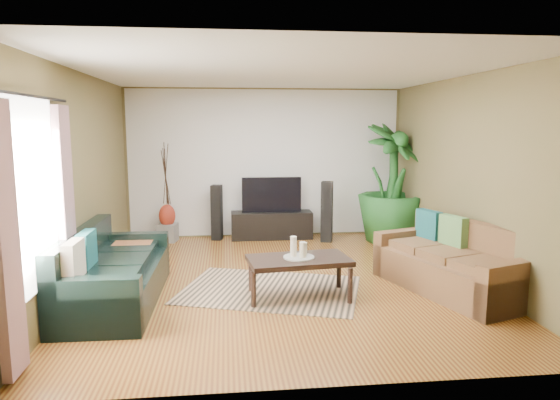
{
  "coord_description": "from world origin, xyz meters",
  "views": [
    {
      "loc": [
        -0.71,
        -6.35,
        2.05
      ],
      "look_at": [
        0.0,
        0.2,
        1.05
      ],
      "focal_mm": 32.0,
      "sensor_mm": 36.0,
      "label": 1
    }
  ],
  "objects": [
    {
      "name": "floor",
      "position": [
        0.0,
        0.0,
        0.0
      ],
      "size": [
        5.5,
        5.5,
        0.0
      ],
      "primitive_type": "plane",
      "color": "olive",
      "rests_on": "ground"
    },
    {
      "name": "ceiling",
      "position": [
        0.0,
        0.0,
        2.7
      ],
      "size": [
        5.5,
        5.5,
        0.0
      ],
      "primitive_type": "plane",
      "rotation": [
        3.14,
        0.0,
        0.0
      ],
      "color": "white",
      "rests_on": "ground"
    },
    {
      "name": "wall_back",
      "position": [
        0.0,
        2.75,
        1.35
      ],
      "size": [
        5.0,
        0.0,
        5.0
      ],
      "primitive_type": "plane",
      "rotation": [
        1.57,
        0.0,
        0.0
      ],
      "color": "brown",
      "rests_on": "ground"
    },
    {
      "name": "wall_front",
      "position": [
        0.0,
        -2.75,
        1.35
      ],
      "size": [
        5.0,
        0.0,
        5.0
      ],
      "primitive_type": "plane",
      "rotation": [
        -1.57,
        0.0,
        0.0
      ],
      "color": "brown",
      "rests_on": "ground"
    },
    {
      "name": "wall_left",
      "position": [
        -2.5,
        0.0,
        1.35
      ],
      "size": [
        0.0,
        5.5,
        5.5
      ],
      "primitive_type": "plane",
      "rotation": [
        1.57,
        0.0,
        1.57
      ],
      "color": "brown",
      "rests_on": "ground"
    },
    {
      "name": "wall_right",
      "position": [
        2.5,
        0.0,
        1.35
      ],
      "size": [
        0.0,
        5.5,
        5.5
      ],
      "primitive_type": "plane",
      "rotation": [
        1.57,
        0.0,
        -1.57
      ],
      "color": "brown",
      "rests_on": "ground"
    },
    {
      "name": "backwall_panel",
      "position": [
        0.0,
        2.74,
        1.35
      ],
      "size": [
        4.9,
        0.0,
        4.9
      ],
      "primitive_type": "plane",
      "rotation": [
        1.57,
        0.0,
        0.0
      ],
      "color": "white",
      "rests_on": "ground"
    },
    {
      "name": "window_pane",
      "position": [
        -2.48,
        -1.6,
        1.4
      ],
      "size": [
        0.0,
        1.8,
        1.8
      ],
      "primitive_type": "plane",
      "rotation": [
        1.57,
        0.0,
        1.57
      ],
      "color": "white",
      "rests_on": "ground"
    },
    {
      "name": "curtain_near",
      "position": [
        -2.43,
        -2.35,
        1.15
      ],
      "size": [
        0.08,
        0.35,
        2.2
      ],
      "primitive_type": "cube",
      "color": "gray",
      "rests_on": "ground"
    },
    {
      "name": "curtain_far",
      "position": [
        -2.43,
        -0.85,
        1.15
      ],
      "size": [
        0.08,
        0.35,
        2.2
      ],
      "primitive_type": "cube",
      "color": "gray",
      "rests_on": "ground"
    },
    {
      "name": "curtain_rod",
      "position": [
        -2.43,
        -1.6,
        2.3
      ],
      "size": [
        0.03,
        1.9,
        0.03
      ],
      "primitive_type": "cylinder",
      "rotation": [
        1.57,
        0.0,
        0.0
      ],
      "color": "black",
      "rests_on": "ground"
    },
    {
      "name": "sofa_left",
      "position": [
        -2.0,
        -0.59,
        0.42
      ],
      "size": [
        0.97,
        2.2,
        0.85
      ],
      "primitive_type": "cube",
      "rotation": [
        0.0,
        0.0,
        1.56
      ],
      "color": "black",
      "rests_on": "floor"
    },
    {
      "name": "sofa_right",
      "position": [
        2.02,
        -0.65,
        0.42
      ],
      "size": [
        1.48,
        2.16,
        0.85
      ],
      "primitive_type": "cube",
      "rotation": [
        0.0,
        0.0,
        -1.24
      ],
      "color": "brown",
      "rests_on": "floor"
    },
    {
      "name": "area_rug",
      "position": [
        -0.19,
        -0.38,
        0.01
      ],
      "size": [
        2.51,
        2.11,
        0.01
      ],
      "primitive_type": "cube",
      "rotation": [
        0.0,
        0.0,
        -0.31
      ],
      "color": "tan",
      "rests_on": "floor"
    },
    {
      "name": "coffee_table",
      "position": [
        0.13,
        -0.68,
        0.24
      ],
      "size": [
        1.26,
        0.79,
        0.49
      ],
      "primitive_type": "cube",
      "rotation": [
        0.0,
        0.0,
        0.13
      ],
      "color": "black",
      "rests_on": "floor"
    },
    {
      "name": "candle_tray",
      "position": [
        0.13,
        -0.68,
        0.49
      ],
      "size": [
        0.37,
        0.37,
        0.02
      ],
      "primitive_type": "cylinder",
      "color": "#9A9B96",
      "rests_on": "coffee_table"
    },
    {
      "name": "candle_tall",
      "position": [
        0.07,
        -0.65,
        0.62
      ],
      "size": [
        0.08,
        0.08,
        0.24
      ],
      "primitive_type": "cylinder",
      "color": "#EEE0C9",
      "rests_on": "candle_tray"
    },
    {
      "name": "candle_mid",
      "position": [
        0.17,
        -0.72,
        0.59
      ],
      "size": [
        0.08,
        0.08,
        0.18
      ],
      "primitive_type": "cylinder",
      "color": "beige",
      "rests_on": "candle_tray"
    },
    {
      "name": "candle_short",
      "position": [
        0.2,
        -0.62,
        0.58
      ],
      "size": [
        0.08,
        0.08,
        0.15
      ],
      "primitive_type": "cylinder",
      "color": "beige",
      "rests_on": "candle_tray"
    },
    {
      "name": "tv_stand",
      "position": [
        0.1,
        2.5,
        0.24
      ],
      "size": [
        1.46,
        0.45,
        0.49
      ],
      "primitive_type": "cube",
      "rotation": [
        0.0,
        0.0,
        -0.01
      ],
      "color": "black",
      "rests_on": "floor"
    },
    {
      "name": "television",
      "position": [
        0.1,
        2.5,
        0.8
      ],
      "size": [
        1.07,
        0.06,
        0.63
      ],
      "primitive_type": "cube",
      "color": "black",
      "rests_on": "tv_stand"
    },
    {
      "name": "speaker_left",
      "position": [
        -0.89,
        2.49,
        0.49
      ],
      "size": [
        0.22,
        0.23,
        0.99
      ],
      "primitive_type": "cube",
      "rotation": [
        0.0,
        0.0,
        -0.23
      ],
      "color": "black",
      "rests_on": "floor"
    },
    {
      "name": "speaker_right",
      "position": [
        1.04,
        2.14,
        0.53
      ],
      "size": [
        0.25,
        0.26,
        1.07
      ],
      "primitive_type": "cube",
      "rotation": [
        0.0,
        0.0,
        -0.32
      ],
      "color": "black",
      "rests_on": "floor"
    },
    {
      "name": "potted_plant",
      "position": [
        2.16,
        2.01,
        1.04
      ],
      "size": [
        1.63,
        1.63,
        2.07
      ],
      "primitive_type": "imported",
      "rotation": [
        0.0,
        0.0,
        0.67
      ],
      "color": "#1B521E",
      "rests_on": "floor"
    },
    {
      "name": "plant_pot",
      "position": [
        2.16,
        2.01,
        0.15
      ],
      "size": [
        0.38,
        0.38,
        0.3
      ],
      "primitive_type": "cylinder",
      "color": "black",
      "rests_on": "floor"
    },
    {
      "name": "pedestal",
      "position": [
        -1.76,
        2.45,
        0.16
      ],
      "size": [
        0.37,
        0.37,
        0.32
      ],
      "primitive_type": "cube",
      "rotation": [
        0.0,
        0.0,
        -0.18
      ],
      "color": "gray",
      "rests_on": "floor"
    },
    {
      "name": "vase",
      "position": [
        -1.76,
        2.45,
        0.46
      ],
      "size": [
        0.29,
        0.29,
        0.4
      ],
      "primitive_type": "ellipsoid",
      "color": "maroon",
      "rests_on": "pedestal"
    },
    {
      "name": "side_table",
      "position": [
        -1.94,
        0.27,
        0.26
      ],
      "size": [
        0.49,
        0.49,
        0.52
      ],
      "primitive_type": "cube",
      "rotation": [
        0.0,
        0.0,
        -0.0
      ],
      "color": "#975231",
      "rests_on": "floor"
    }
  ]
}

